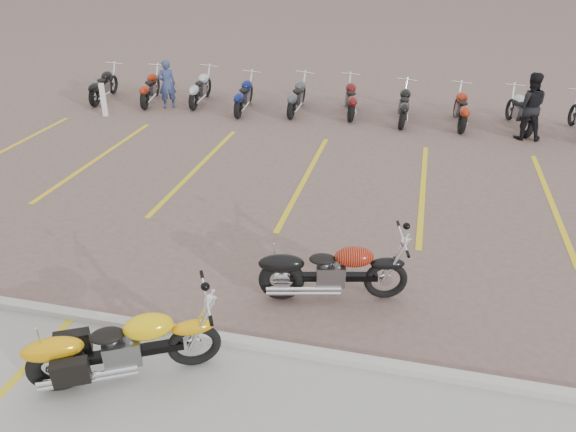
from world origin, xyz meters
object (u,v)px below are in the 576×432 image
yellow_cruiser (121,347)px  flame_cruiser (330,273)px  person_b (529,106)px  bollard (104,100)px  person_a (167,84)px

yellow_cruiser → flame_cruiser: yellow_cruiser is taller
yellow_cruiser → person_b: person_b is taller
flame_cruiser → person_b: bearing=52.1°
yellow_cruiser → bollard: size_ratio=2.21×
yellow_cruiser → person_a: bearing=83.6°
person_b → bollard: bearing=4.3°
yellow_cruiser → flame_cruiser: 3.28m
flame_cruiser → person_a: 11.44m
person_a → person_b: person_b is taller
yellow_cruiser → bollard: (-6.14, 10.22, 0.00)m
yellow_cruiser → person_a: person_a is taller
yellow_cruiser → flame_cruiser: size_ratio=0.96×
flame_cruiser → yellow_cruiser: bearing=-147.7°
bollard → person_b: bearing=3.9°
yellow_cruiser → person_b: (6.23, 11.06, 0.42)m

